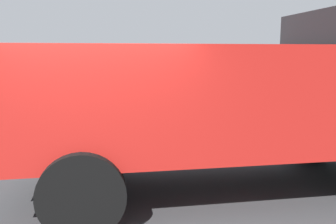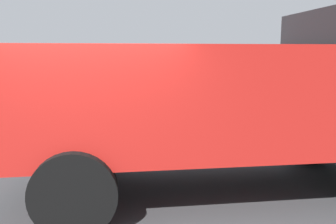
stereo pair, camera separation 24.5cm
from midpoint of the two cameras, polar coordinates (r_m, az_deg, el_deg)
name	(u,v)px [view 1 (the left image)]	position (r m, az deg, el deg)	size (l,w,h in m)	color
ground_plane	(100,220)	(5.28, -12.08, -16.51)	(80.00, 80.00, 0.00)	#38383A
sidewalk_curb	(96,125)	(11.48, -11.99, -2.03)	(36.00, 5.00, 0.15)	#ADA89E
fire_hydrant	(70,114)	(10.44, -15.99, -0.29)	(0.22, 0.49, 0.87)	#2D8438
loose_tire	(65,113)	(9.84, -16.75, -0.09)	(1.17, 1.17, 0.24)	black
stop_sign	(199,75)	(9.56, 4.26, 5.86)	(0.76, 0.08, 2.26)	gray
dump_truck_red	(239,95)	(6.00, 10.12, 2.72)	(7.08, 2.99, 3.00)	red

